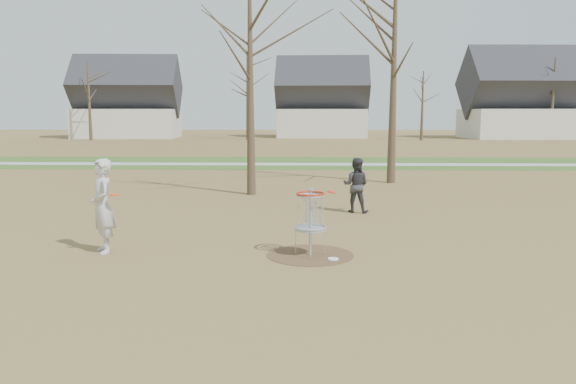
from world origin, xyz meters
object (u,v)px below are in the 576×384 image
at_px(player_standing, 103,206).
at_px(player_throwing, 356,185).
at_px(disc_grounded, 333,259).
at_px(disc_golf_basket, 310,212).

xyz_separation_m(player_standing, player_throwing, (5.72, 4.91, -0.18)).
relative_size(disc_grounded, disc_golf_basket, 0.16).
relative_size(player_throwing, disc_golf_basket, 1.19).
height_order(player_standing, disc_golf_basket, player_standing).
bearing_deg(disc_golf_basket, player_standing, 178.41).
bearing_deg(disc_grounded, disc_golf_basket, 141.24).
height_order(player_throwing, disc_grounded, player_throwing).
bearing_deg(disc_grounded, player_standing, 174.23).
distance_m(player_standing, disc_golf_basket, 4.33).
xyz_separation_m(player_throwing, disc_golf_basket, (-1.39, -5.03, 0.11)).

